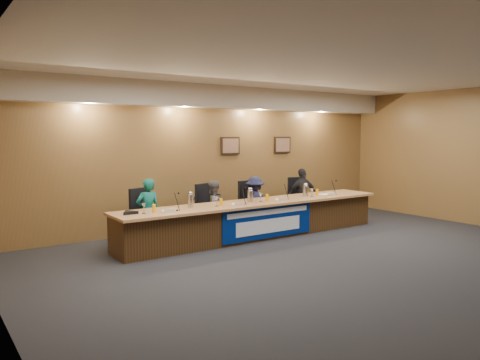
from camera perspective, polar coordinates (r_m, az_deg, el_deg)
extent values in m
plane|color=black|center=(8.04, 12.44, -9.84)|extent=(10.00, 10.00, 0.00)
cube|color=silver|center=(7.83, 12.95, 13.38)|extent=(10.00, 8.00, 0.04)
cube|color=brown|center=(10.87, -3.05, 2.84)|extent=(10.00, 0.04, 3.20)
cube|color=brown|center=(5.31, -26.85, -0.65)|extent=(0.04, 8.00, 3.20)
cube|color=beige|center=(10.68, -2.37, 10.04)|extent=(10.00, 0.50, 0.50)
cube|color=#3B2410|center=(9.70, 1.99, -4.92)|extent=(6.00, 0.80, 0.70)
cube|color=#AF7747|center=(9.60, 2.18, -2.77)|extent=(6.10, 0.95, 0.05)
cube|color=navy|center=(9.37, 3.52, -5.12)|extent=(2.20, 0.02, 0.65)
cube|color=silver|center=(9.33, 3.58, -3.92)|extent=(2.00, 0.01, 0.10)
cube|color=silver|center=(9.38, 3.57, -5.61)|extent=(1.60, 0.01, 0.28)
cube|color=black|center=(11.06, -1.21, 4.19)|extent=(0.52, 0.04, 0.42)
cube|color=black|center=(12.02, 5.18, 4.28)|extent=(0.52, 0.04, 0.42)
imported|color=#0B5147|center=(9.15, -11.15, -3.81)|extent=(0.47, 0.31, 1.28)
imported|color=#4F4D52|center=(9.82, -3.35, -3.44)|extent=(0.62, 0.52, 1.16)
imported|color=#161837|center=(10.43, 1.83, -2.83)|extent=(0.86, 0.65, 1.19)
imported|color=black|center=(11.32, 7.63, -1.90)|extent=(0.82, 0.51, 1.31)
cube|color=black|center=(9.26, -11.38, -4.72)|extent=(0.60, 0.60, 0.08)
cube|color=black|center=(9.92, -3.64, -3.93)|extent=(0.59, 0.59, 0.08)
cube|color=black|center=(10.53, 1.50, -3.37)|extent=(0.55, 0.55, 0.08)
cube|color=black|center=(11.42, 7.28, -2.71)|extent=(0.59, 0.59, 0.08)
cube|color=white|center=(8.31, -8.53, -3.65)|extent=(0.24, 0.08, 0.10)
cylinder|color=black|center=(8.49, -7.79, -3.68)|extent=(0.07, 0.07, 0.02)
cylinder|color=#FFA902|center=(8.35, -10.43, -3.43)|extent=(0.06, 0.06, 0.15)
cylinder|color=silver|center=(8.28, -11.65, -3.42)|extent=(0.08, 0.08, 0.18)
cube|color=white|center=(9.00, -0.10, -2.87)|extent=(0.24, 0.08, 0.10)
cylinder|color=black|center=(9.21, 0.33, -2.90)|extent=(0.07, 0.07, 0.02)
cylinder|color=#FFA902|center=(8.99, -2.32, -2.70)|extent=(0.06, 0.06, 0.15)
cylinder|color=silver|center=(8.93, -2.87, -2.66)|extent=(0.08, 0.08, 0.18)
cube|color=white|center=(9.67, 5.19, -2.31)|extent=(0.24, 0.08, 0.10)
cylinder|color=black|center=(9.90, 5.52, -2.33)|extent=(0.07, 0.07, 0.02)
cylinder|color=#FFA902|center=(9.63, 3.32, -2.15)|extent=(0.06, 0.06, 0.15)
cylinder|color=silver|center=(9.54, 2.53, -2.13)|extent=(0.08, 0.08, 0.18)
cube|color=white|center=(10.65, 11.03, -1.66)|extent=(0.24, 0.08, 0.10)
cylinder|color=black|center=(10.83, 11.22, -1.73)|extent=(0.07, 0.07, 0.02)
cylinder|color=#FFA902|center=(10.63, 9.38, -1.48)|extent=(0.06, 0.06, 0.15)
cylinder|color=silver|center=(10.44, 8.76, -1.52)|extent=(0.08, 0.08, 0.18)
cylinder|color=silver|center=(8.78, -6.05, -2.58)|extent=(0.11, 0.11, 0.26)
cylinder|color=silver|center=(9.49, 1.24, -1.99)|extent=(0.12, 0.12, 0.24)
cylinder|color=silver|center=(10.45, 7.99, -1.35)|extent=(0.13, 0.13, 0.23)
cylinder|color=black|center=(8.30, -13.35, -3.89)|extent=(0.32, 0.32, 0.05)
cube|color=white|center=(10.83, 10.30, -1.75)|extent=(0.26, 0.33, 0.01)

